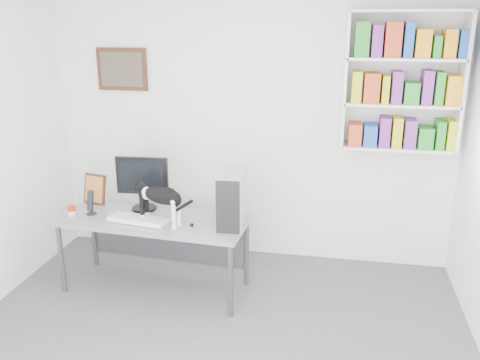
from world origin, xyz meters
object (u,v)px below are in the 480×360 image
at_px(soup_can, 72,211).
at_px(speaker, 90,202).
at_px(monitor, 143,183).
at_px(bookshelf, 403,82).
at_px(desk, 155,254).
at_px(keyboard, 139,219).
at_px(pc_tower, 232,198).
at_px(cat, 161,205).
at_px(leaning_print, 95,188).

bearing_deg(soup_can, speaker, 26.60).
bearing_deg(monitor, bookshelf, 10.24).
bearing_deg(bookshelf, desk, -159.65).
height_order(desk, speaker, speaker).
bearing_deg(monitor, desk, -55.61).
relative_size(desk, speaker, 7.17).
height_order(monitor, speaker, monitor).
relative_size(desk, keyboard, 3.20).
distance_m(pc_tower, cat, 0.61).
xyz_separation_m(monitor, pc_tower, (0.87, -0.18, -0.02)).
relative_size(bookshelf, leaning_print, 4.21).
xyz_separation_m(pc_tower, soup_can, (-1.45, -0.11, -0.18)).
height_order(leaning_print, soup_can, leaning_print).
distance_m(bookshelf, cat, 2.39).
xyz_separation_m(monitor, speaker, (-0.43, -0.21, -0.14)).
xyz_separation_m(monitor, cat, (0.28, -0.30, -0.08)).
height_order(speaker, leaning_print, leaning_print).
height_order(monitor, soup_can, monitor).
height_order(pc_tower, cat, pc_tower).
xyz_separation_m(bookshelf, leaning_print, (-2.78, -0.51, -1.01)).
relative_size(desk, pc_tower, 3.57).
height_order(keyboard, leaning_print, leaning_print).
relative_size(bookshelf, cat, 2.18).
relative_size(bookshelf, soup_can, 12.39).
relative_size(bookshelf, keyboard, 2.38).
height_order(monitor, cat, monitor).
relative_size(desk, soup_can, 16.65).
xyz_separation_m(leaning_print, soup_can, (-0.06, -0.36, -0.10)).
distance_m(speaker, cat, 0.71).
bearing_deg(desk, monitor, 132.44).
bearing_deg(leaning_print, bookshelf, 24.40).
distance_m(desk, leaning_print, 0.88).
relative_size(monitor, speaker, 2.20).
bearing_deg(speaker, keyboard, 13.18).
xyz_separation_m(monitor, soup_can, (-0.58, -0.28, -0.21)).
bearing_deg(soup_can, bookshelf, 16.93).
height_order(bookshelf, pc_tower, bookshelf).
height_order(keyboard, pc_tower, pc_tower).
bearing_deg(pc_tower, keyboard, -174.84).
bearing_deg(pc_tower, desk, 178.65).
xyz_separation_m(bookshelf, pc_tower, (-1.39, -0.76, -0.92)).
xyz_separation_m(bookshelf, desk, (-2.11, -0.78, -1.50)).
relative_size(keyboard, soup_can, 5.21).
distance_m(desk, monitor, 0.66).
relative_size(bookshelf, speaker, 5.33).
distance_m(desk, speaker, 0.75).
bearing_deg(pc_tower, bookshelf, 25.49).
bearing_deg(monitor, speaker, -157.95).
bearing_deg(desk, pc_tower, 5.68).
xyz_separation_m(monitor, leaning_print, (-0.52, 0.07, -0.11)).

